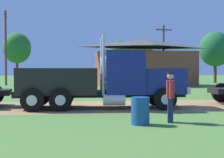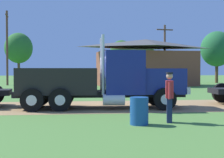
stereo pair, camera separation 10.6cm
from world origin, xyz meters
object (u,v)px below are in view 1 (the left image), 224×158
(truck_foreground_white, at_px, (102,81))
(utility_pole_far, at_px, (163,53))
(utility_pole_near, at_px, (6,46))
(visitor_far_side, at_px, (33,84))
(visitor_by_barrel, at_px, (170,95))
(steel_barrel, at_px, (140,111))
(shed_building, at_px, (145,63))

(truck_foreground_white, bearing_deg, utility_pole_far, 67.19)
(utility_pole_far, bearing_deg, utility_pole_near, 176.37)
(visitor_far_side, distance_m, utility_pole_near, 21.01)
(visitor_by_barrel, relative_size, steel_barrel, 1.90)
(truck_foreground_white, height_order, utility_pole_far, utility_pole_far)
(visitor_far_side, relative_size, shed_building, 0.15)
(visitor_far_side, height_order, utility_pole_far, utility_pole_far)
(utility_pole_near, bearing_deg, visitor_far_side, -73.77)
(visitor_far_side, xyz_separation_m, steel_barrel, (4.81, -9.78, -0.53))
(utility_pole_near, distance_m, utility_pole_far, 19.66)
(truck_foreground_white, relative_size, utility_pole_far, 1.10)
(visitor_by_barrel, xyz_separation_m, utility_pole_far, (7.87, 28.04, 3.07))
(steel_barrel, distance_m, utility_pole_near, 31.75)
(visitor_by_barrel, bearing_deg, truck_foreground_white, 114.05)
(shed_building, bearing_deg, visitor_far_side, -122.78)
(utility_pole_near, bearing_deg, steel_barrel, -70.33)
(utility_pole_far, bearing_deg, truck_foreground_white, -112.81)
(truck_foreground_white, bearing_deg, shed_building, 72.08)
(truck_foreground_white, xyz_separation_m, steel_barrel, (0.87, -4.86, -0.85))
(shed_building, height_order, utility_pole_near, utility_pole_near)
(steel_barrel, height_order, shed_building, shed_building)
(truck_foreground_white, distance_m, utility_pole_near, 26.83)
(shed_building, xyz_separation_m, utility_pole_near, (-16.90, 2.55, 2.15))
(truck_foreground_white, relative_size, shed_building, 0.67)
(steel_barrel, relative_size, utility_pole_near, 0.10)
(utility_pole_far, bearing_deg, steel_barrel, -107.64)
(utility_pole_near, relative_size, utility_pole_far, 1.21)
(truck_foreground_white, bearing_deg, utility_pole_near, 111.44)
(steel_barrel, bearing_deg, shed_building, 76.87)
(visitor_far_side, height_order, steel_barrel, visitor_far_side)
(visitor_far_side, relative_size, utility_pole_far, 0.24)
(shed_building, bearing_deg, truck_foreground_white, -107.92)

